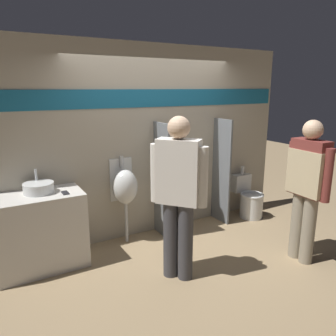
{
  "coord_description": "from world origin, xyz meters",
  "views": [
    {
      "loc": [
        -2.14,
        -3.56,
        2.11
      ],
      "look_at": [
        0.0,
        0.17,
        1.05
      ],
      "focal_mm": 35.0,
      "sensor_mm": 36.0,
      "label": 1
    }
  ],
  "objects_px": {
    "urinal_far": "(191,176)",
    "person_with_lanyard": "(178,192)",
    "person_in_vest": "(307,182)",
    "urinal_near_counter": "(125,187)",
    "cell_phone": "(65,193)",
    "toilet": "(249,200)",
    "sink_basin": "(39,188)"
  },
  "relations": [
    {
      "from": "urinal_far",
      "to": "person_with_lanyard",
      "type": "xyz_separation_m",
      "value": [
        -0.91,
        -1.12,
        0.21
      ]
    },
    {
      "from": "person_in_vest",
      "to": "urinal_near_counter",
      "type": "bearing_deg",
      "value": 50.22
    },
    {
      "from": "cell_phone",
      "to": "toilet",
      "type": "height_order",
      "value": "cell_phone"
    },
    {
      "from": "sink_basin",
      "to": "toilet",
      "type": "height_order",
      "value": "sink_basin"
    },
    {
      "from": "sink_basin",
      "to": "toilet",
      "type": "xyz_separation_m",
      "value": [
        3.25,
        -0.08,
        -0.7
      ]
    },
    {
      "from": "person_in_vest",
      "to": "urinal_far",
      "type": "bearing_deg",
      "value": 24.69
    },
    {
      "from": "cell_phone",
      "to": "urinal_near_counter",
      "type": "xyz_separation_m",
      "value": [
        0.84,
        0.25,
        -0.12
      ]
    },
    {
      "from": "cell_phone",
      "to": "person_with_lanyard",
      "type": "height_order",
      "value": "person_with_lanyard"
    },
    {
      "from": "toilet",
      "to": "cell_phone",
      "type": "bearing_deg",
      "value": -178.3
    },
    {
      "from": "sink_basin",
      "to": "person_in_vest",
      "type": "xyz_separation_m",
      "value": [
        2.81,
        -1.47,
        0.04
      ]
    },
    {
      "from": "person_with_lanyard",
      "to": "urinal_far",
      "type": "bearing_deg",
      "value": -79.3
    },
    {
      "from": "cell_phone",
      "to": "urinal_far",
      "type": "relative_size",
      "value": 0.12
    },
    {
      "from": "urinal_near_counter",
      "to": "person_with_lanyard",
      "type": "relative_size",
      "value": 0.66
    },
    {
      "from": "urinal_far",
      "to": "toilet",
      "type": "xyz_separation_m",
      "value": [
        1.07,
        -0.16,
        -0.52
      ]
    },
    {
      "from": "sink_basin",
      "to": "toilet",
      "type": "relative_size",
      "value": 0.42
    },
    {
      "from": "sink_basin",
      "to": "person_with_lanyard",
      "type": "relative_size",
      "value": 0.19
    },
    {
      "from": "urinal_near_counter",
      "to": "toilet",
      "type": "relative_size",
      "value": 1.47
    },
    {
      "from": "person_in_vest",
      "to": "toilet",
      "type": "bearing_deg",
      "value": -15.05
    },
    {
      "from": "cell_phone",
      "to": "urinal_far",
      "type": "xyz_separation_m",
      "value": [
        1.92,
        0.25,
        -0.12
      ]
    },
    {
      "from": "sink_basin",
      "to": "person_with_lanyard",
      "type": "bearing_deg",
      "value": -39.3
    },
    {
      "from": "sink_basin",
      "to": "cell_phone",
      "type": "distance_m",
      "value": 0.32
    },
    {
      "from": "cell_phone",
      "to": "urinal_far",
      "type": "height_order",
      "value": "urinal_far"
    },
    {
      "from": "urinal_far",
      "to": "person_with_lanyard",
      "type": "relative_size",
      "value": 0.66
    },
    {
      "from": "person_in_vest",
      "to": "person_with_lanyard",
      "type": "relative_size",
      "value": 0.96
    },
    {
      "from": "sink_basin",
      "to": "person_with_lanyard",
      "type": "xyz_separation_m",
      "value": [
        1.27,
        -1.04,
        0.03
      ]
    },
    {
      "from": "urinal_near_counter",
      "to": "toilet",
      "type": "height_order",
      "value": "urinal_near_counter"
    },
    {
      "from": "sink_basin",
      "to": "person_in_vest",
      "type": "relative_size",
      "value": 0.2
    },
    {
      "from": "urinal_far",
      "to": "person_in_vest",
      "type": "height_order",
      "value": "person_in_vest"
    },
    {
      "from": "sink_basin",
      "to": "urinal_near_counter",
      "type": "relative_size",
      "value": 0.29
    },
    {
      "from": "person_in_vest",
      "to": "person_with_lanyard",
      "type": "bearing_deg",
      "value": 76.72
    },
    {
      "from": "cell_phone",
      "to": "toilet",
      "type": "relative_size",
      "value": 0.17
    },
    {
      "from": "toilet",
      "to": "sink_basin",
      "type": "bearing_deg",
      "value": 178.54
    }
  ]
}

